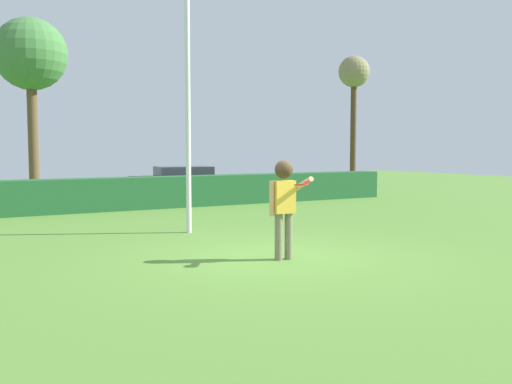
# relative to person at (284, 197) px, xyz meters

# --- Properties ---
(ground_plane) EXTENTS (60.00, 60.00, 0.00)m
(ground_plane) POSITION_rel_person_xyz_m (-0.06, 0.16, -1.13)
(ground_plane) COLOR #558433
(person) EXTENTS (0.56, 0.77, 1.78)m
(person) POSITION_rel_person_xyz_m (0.00, 0.00, 0.00)
(person) COLOR #7A7459
(person) RESTS_ON ground
(frisbee) EXTENTS (0.24, 0.24, 0.04)m
(frisbee) POSITION_rel_person_xyz_m (0.04, -0.48, 0.24)
(frisbee) COLOR red
(lamppost) EXTENTS (0.24, 0.24, 5.84)m
(lamppost) POSITION_rel_person_xyz_m (-0.20, 3.87, 2.10)
(lamppost) COLOR silver
(lamppost) RESTS_ON ground
(hedge_row) EXTENTS (20.70, 0.90, 1.05)m
(hedge_row) POSITION_rel_person_xyz_m (-0.06, 9.53, -0.61)
(hedge_row) COLOR #215A2D
(hedge_row) RESTS_ON ground
(parked_car_black) EXTENTS (4.39, 2.27, 1.25)m
(parked_car_black) POSITION_rel_person_xyz_m (3.48, 13.17, -0.44)
(parked_car_black) COLOR black
(parked_car_black) RESTS_ON ground
(oak_tree) EXTENTS (2.93, 2.93, 7.29)m
(oak_tree) POSITION_rel_person_xyz_m (-1.85, 16.32, 4.59)
(oak_tree) COLOR brown
(oak_tree) RESTS_ON ground
(maple_tree) EXTENTS (1.61, 1.61, 6.74)m
(maple_tree) POSITION_rel_person_xyz_m (13.57, 14.63, 4.46)
(maple_tree) COLOR #503823
(maple_tree) RESTS_ON ground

